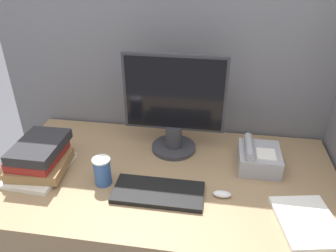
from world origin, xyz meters
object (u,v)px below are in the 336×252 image
Objects in this scene: monitor at (174,108)px; coffee_cup at (102,171)px; book_stack at (39,158)px; desk_telephone at (258,158)px; keyboard at (158,192)px; mouse at (222,194)px.

coffee_cup is at bearing -130.04° from monitor.
coffee_cup is at bearing -7.12° from book_stack.
coffee_cup is 0.41× the size of book_stack.
coffee_cup is 0.69m from desk_telephone.
book_stack is at bearing 172.40° from keyboard.
keyboard is 0.26m from mouse.
book_stack is at bearing 176.71° from mouse.
coffee_cup reaches higher than keyboard.
mouse reaches higher than keyboard.
book_stack is 0.97m from desk_telephone.
book_stack is (-0.30, 0.04, 0.01)m from coffee_cup.
book_stack is at bearing 172.88° from coffee_cup.
desk_telephone is at bearing -12.36° from monitor.
coffee_cup is at bearing 171.81° from keyboard.
desk_telephone is at bearing 10.86° from book_stack.
mouse is 0.50m from coffee_cup.
book_stack reaches higher than coffee_cup.
mouse is 0.59× the size of coffee_cup.
mouse is at bearing -124.37° from desk_telephone.
keyboard is 0.25m from coffee_cup.
keyboard is at bearing -148.22° from desk_telephone.
coffee_cup is 0.63× the size of desk_telephone.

